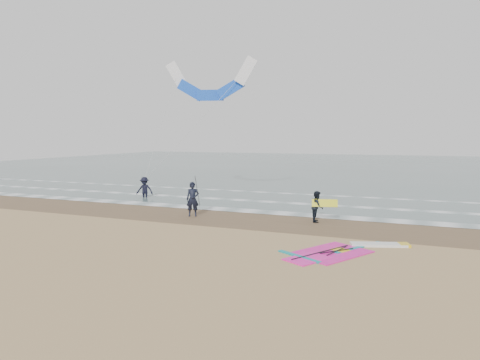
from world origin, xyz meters
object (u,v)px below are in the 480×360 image
at_px(person_walking, 317,207).
at_px(surf_kite, 210,84).
at_px(windsurf_rig, 345,251).
at_px(person_standing, 193,199).
at_px(person_wading, 144,185).

height_order(person_walking, surf_kite, surf_kite).
height_order(windsurf_rig, person_walking, person_walking).
xyz_separation_m(person_standing, surf_kite, (-2.30, 7.13, 7.12)).
bearing_deg(person_wading, windsurf_rig, -48.47).
bearing_deg(person_standing, person_wading, 121.75).
bearing_deg(surf_kite, person_standing, -72.11).
relative_size(person_walking, surf_kite, 0.19).
height_order(person_standing, surf_kite, surf_kite).
distance_m(person_standing, surf_kite, 10.33).
height_order(windsurf_rig, person_standing, person_standing).
bearing_deg(surf_kite, person_wading, -153.34).
relative_size(person_standing, person_wading, 1.03).
distance_m(person_standing, person_walking, 6.78).
bearing_deg(person_wading, person_standing, -54.97).
bearing_deg(windsurf_rig, person_standing, 154.52).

